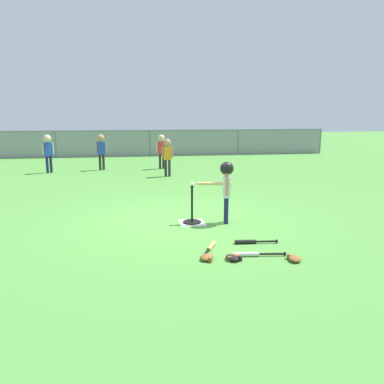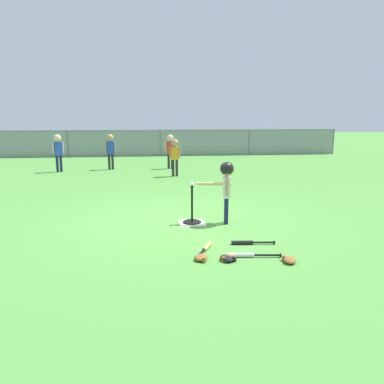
{
  "view_description": "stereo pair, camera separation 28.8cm",
  "coord_description": "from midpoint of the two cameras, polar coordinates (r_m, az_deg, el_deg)",
  "views": [
    {
      "loc": [
        -0.79,
        -6.81,
        1.9
      ],
      "look_at": [
        0.21,
        -0.24,
        0.55
      ],
      "focal_mm": 36.8,
      "sensor_mm": 36.0,
      "label": 1
    },
    {
      "loc": [
        -0.51,
        -6.84,
        1.9
      ],
      "look_at": [
        0.21,
        -0.24,
        0.55
      ],
      "focal_mm": 36.8,
      "sensor_mm": 36.0,
      "label": 2
    }
  ],
  "objects": [
    {
      "name": "ground_plane",
      "position": [
        7.11,
        -0.76,
        -4.01
      ],
      "size": [
        60.0,
        60.0,
        0.0
      ],
      "primitive_type": "plane",
      "color": "#51933D"
    },
    {
      "name": "home_plate",
      "position": [
        6.91,
        1.2,
        -4.45
      ],
      "size": [
        0.44,
        0.44,
        0.01
      ],
      "primitive_type": "cube",
      "color": "white",
      "rests_on": "ground_plane"
    },
    {
      "name": "batting_tee",
      "position": [
        6.88,
        1.2,
        -3.66
      ],
      "size": [
        0.32,
        0.32,
        0.65
      ],
      "color": "black",
      "rests_on": "ground_plane"
    },
    {
      "name": "baseball_on_tee",
      "position": [
        6.75,
        1.22,
        1.16
      ],
      "size": [
        0.07,
        0.07,
        0.07
      ],
      "primitive_type": "sphere",
      "color": "white",
      "rests_on": "batting_tee"
    },
    {
      "name": "batter_child",
      "position": [
        6.75,
        6.2,
        1.75
      ],
      "size": [
        0.63,
        0.3,
        1.08
      ],
      "color": "#191E4C",
      "rests_on": "ground_plane"
    },
    {
      "name": "fielder_deep_left",
      "position": [
        11.82,
        -1.81,
        5.77
      ],
      "size": [
        0.33,
        0.22,
        1.13
      ],
      "color": "#262626",
      "rests_on": "ground_plane"
    },
    {
      "name": "fielder_deep_right",
      "position": [
        13.5,
        -11.15,
        6.44
      ],
      "size": [
        0.34,
        0.24,
        1.19
      ],
      "color": "#262626",
      "rests_on": "ground_plane"
    },
    {
      "name": "fielder_near_left",
      "position": [
        13.48,
        -2.56,
        6.56
      ],
      "size": [
        0.35,
        0.23,
        1.16
      ],
      "color": "#262626",
      "rests_on": "ground_plane"
    },
    {
      "name": "fielder_near_right",
      "position": [
        13.35,
        -18.25,
        6.09
      ],
      "size": [
        0.32,
        0.24,
        1.21
      ],
      "color": "#191E4C",
      "rests_on": "ground_plane"
    },
    {
      "name": "spare_bat_silver",
      "position": [
        5.38,
        9.42,
        -9.02
      ],
      "size": [
        0.72,
        0.14,
        0.06
      ],
      "color": "silver",
      "rests_on": "ground_plane"
    },
    {
      "name": "spare_bat_wood",
      "position": [
        5.59,
        3.5,
        -8.08
      ],
      "size": [
        0.33,
        0.61,
        0.06
      ],
      "color": "#DBB266",
      "rests_on": "ground_plane"
    },
    {
      "name": "spare_bat_black",
      "position": [
        5.87,
        9.36,
        -7.25
      ],
      "size": [
        0.64,
        0.11,
        0.06
      ],
      "color": "black",
      "rests_on": "ground_plane"
    },
    {
      "name": "glove_by_plate",
      "position": [
        5.32,
        15.48,
        -9.49
      ],
      "size": [
        0.21,
        0.25,
        0.07
      ],
      "color": "brown",
      "rests_on": "ground_plane"
    },
    {
      "name": "glove_near_bats",
      "position": [
        5.22,
        6.71,
        -9.52
      ],
      "size": [
        0.22,
        0.26,
        0.07
      ],
      "color": "black",
      "rests_on": "ground_plane"
    },
    {
      "name": "glove_tossed_aside",
      "position": [
        5.25,
        6.83,
        -9.4
      ],
      "size": [
        0.24,
        0.18,
        0.07
      ],
      "color": "brown",
      "rests_on": "ground_plane"
    },
    {
      "name": "glove_outfield_drop",
      "position": [
        5.22,
        2.96,
        -9.48
      ],
      "size": [
        0.25,
        0.27,
        0.07
      ],
      "color": "brown",
      "rests_on": "ground_plane"
    },
    {
      "name": "outfield_fence",
      "position": [
        17.54,
        -4.12,
        7.25
      ],
      "size": [
        16.06,
        0.06,
        1.15
      ],
      "color": "slate",
      "rests_on": "ground_plane"
    }
  ]
}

